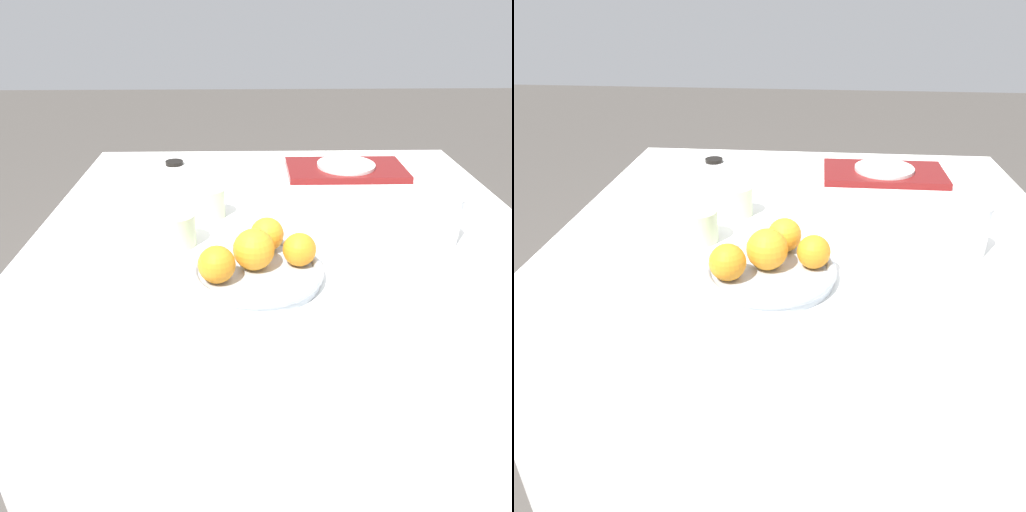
% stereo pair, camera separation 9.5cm
% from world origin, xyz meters
% --- Properties ---
extents(ground_plane, '(12.00, 12.00, 0.00)m').
position_xyz_m(ground_plane, '(0.00, 0.00, 0.00)').
color(ground_plane, '#4C4742').
extents(table, '(1.17, 1.03, 0.77)m').
position_xyz_m(table, '(0.00, 0.00, 0.39)').
color(table, white).
rests_on(table, ground_plane).
extents(fruit_platter, '(0.26, 0.26, 0.03)m').
position_xyz_m(fruit_platter, '(-0.08, -0.33, 0.79)').
color(fruit_platter, '#B2BCC6').
rests_on(fruit_platter, table).
extents(orange_0, '(0.08, 0.08, 0.08)m').
position_xyz_m(orange_0, '(-0.08, -0.32, 0.83)').
color(orange_0, orange).
rests_on(orange_0, fruit_platter).
extents(orange_1, '(0.07, 0.07, 0.07)m').
position_xyz_m(orange_1, '(-0.05, -0.25, 0.83)').
color(orange_1, orange).
rests_on(orange_1, fruit_platter).
extents(orange_2, '(0.07, 0.07, 0.07)m').
position_xyz_m(orange_2, '(0.01, -0.31, 0.82)').
color(orange_2, orange).
rests_on(orange_2, fruit_platter).
extents(orange_3, '(0.07, 0.07, 0.07)m').
position_xyz_m(orange_3, '(-0.15, -0.37, 0.83)').
color(orange_3, orange).
rests_on(orange_3, fruit_platter).
extents(water_glass, '(0.08, 0.08, 0.11)m').
position_xyz_m(water_glass, '(0.33, -0.19, 0.83)').
color(water_glass, silver).
rests_on(water_glass, table).
extents(serving_tray, '(0.35, 0.20, 0.02)m').
position_xyz_m(serving_tray, '(0.21, 0.28, 0.78)').
color(serving_tray, maroon).
rests_on(serving_tray, table).
extents(side_plate, '(0.17, 0.17, 0.01)m').
position_xyz_m(side_plate, '(0.21, 0.28, 0.80)').
color(side_plate, silver).
rests_on(side_plate, serving_tray).
extents(cup_0, '(0.08, 0.08, 0.07)m').
position_xyz_m(cup_0, '(-0.25, -0.18, 0.81)').
color(cup_0, beige).
rests_on(cup_0, table).
extents(cup_1, '(0.07, 0.07, 0.07)m').
position_xyz_m(cup_1, '(-0.18, -0.03, 0.81)').
color(cup_1, beige).
rests_on(cup_1, table).
extents(soy_dish, '(0.06, 0.06, 0.01)m').
position_xyz_m(soy_dish, '(-0.32, 0.38, 0.78)').
color(soy_dish, black).
rests_on(soy_dish, table).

